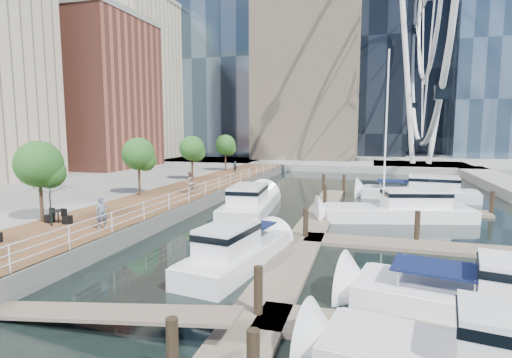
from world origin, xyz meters
The scene contains 14 objects.
ground centered at (0.00, 0.00, 0.00)m, with size 520.00×520.00×0.00m, color black.
boardwalk centered at (-9.00, 15.00, 0.50)m, with size 6.00×60.00×1.00m, color brown.
seawall centered at (-6.00, 15.00, 0.50)m, with size 0.25×60.00×1.00m, color #595954.
land_far centered at (0.00, 102.00, 0.50)m, with size 200.00×114.00×1.00m, color gray.
pier centered at (14.00, 52.00, 0.50)m, with size 14.00×12.00×1.00m, color gray.
railing centered at (-6.10, 15.00, 1.52)m, with size 0.10×60.00×1.05m, color white, non-canonical shape.
floating_docks centered at (7.97, 9.98, 0.49)m, with size 16.00×34.00×2.60m.
midrise_condos centered at (-33.57, 26.82, 13.42)m, with size 19.00×67.00×28.00m.
street_trees centered at (-11.40, 14.00, 4.29)m, with size 2.60×42.60×4.60m.
yacht_foreground centered at (10.70, -0.17, 0.00)m, with size 2.76×10.30×2.15m, color white, non-canonical shape.
pedestrian_near centered at (-7.07, 3.52, 1.85)m, with size 0.62×0.41×1.70m, color slate.
pedestrian_mid centered at (-7.72, 15.54, 1.94)m, with size 0.91×0.71×1.87m, color #88695E.
pedestrian_far centered at (-8.99, 30.71, 1.75)m, with size 0.88×0.37×1.50m, color #373F45.
moored_yachts centered at (8.27, 13.10, 0.00)m, with size 24.28×32.13×11.50m.
Camera 1 is at (6.35, -14.01, 6.20)m, focal length 28.00 mm.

